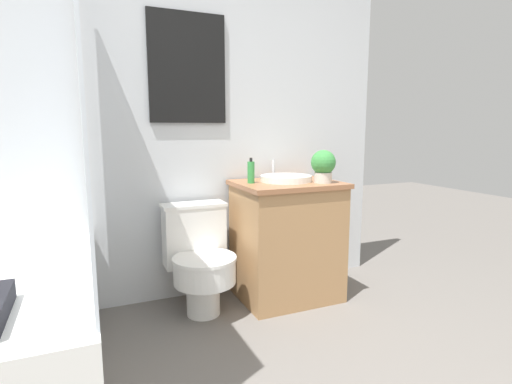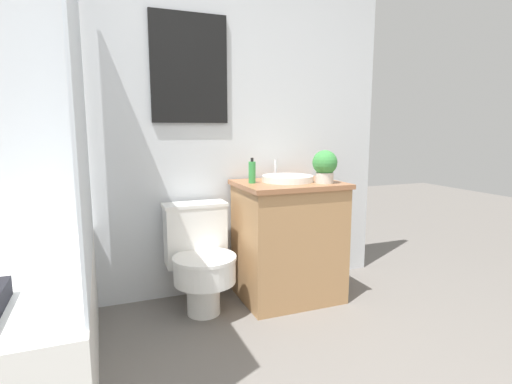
{
  "view_description": "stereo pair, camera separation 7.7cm",
  "coord_description": "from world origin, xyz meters",
  "views": [
    {
      "loc": [
        -0.44,
        -0.46,
        1.13
      ],
      "look_at": [
        0.48,
        1.66,
        0.76
      ],
      "focal_mm": 28.0,
      "sensor_mm": 36.0,
      "label": 1
    },
    {
      "loc": [
        -0.37,
        -0.48,
        1.13
      ],
      "look_at": [
        0.48,
        1.66,
        0.76
      ],
      "focal_mm": 28.0,
      "sensor_mm": 36.0,
      "label": 2
    }
  ],
  "objects": [
    {
      "name": "sink",
      "position": [
        0.77,
        1.85,
        0.81
      ],
      "size": [
        0.34,
        0.37,
        0.13
      ],
      "color": "white",
      "rests_on": "vanity"
    },
    {
      "name": "toilet",
      "position": [
        0.18,
        1.86,
        0.34
      ],
      "size": [
        0.4,
        0.51,
        0.66
      ],
      "color": "white",
      "rests_on": "ground_plane"
    },
    {
      "name": "wall_back",
      "position": [
        0.0,
        2.14,
        1.26
      ],
      "size": [
        3.22,
        0.07,
        2.5
      ],
      "color": "silver",
      "rests_on": "ground_plane"
    },
    {
      "name": "potted_plant",
      "position": [
        0.96,
        1.7,
        0.9
      ],
      "size": [
        0.16,
        0.16,
        0.21
      ],
      "color": "beige",
      "rests_on": "vanity"
    },
    {
      "name": "soap_bottle",
      "position": [
        0.53,
        1.87,
        0.86
      ],
      "size": [
        0.05,
        0.05,
        0.16
      ],
      "color": "green",
      "rests_on": "vanity"
    },
    {
      "name": "shower_area",
      "position": [
        -0.75,
        1.4,
        0.31
      ],
      "size": [
        0.69,
        1.42,
        1.98
      ],
      "color": "white",
      "rests_on": "ground_plane"
    },
    {
      "name": "vanity",
      "position": [
        0.77,
        1.83,
        0.39
      ],
      "size": [
        0.66,
        0.54,
        0.79
      ],
      "color": "#AD7F51",
      "rests_on": "ground_plane"
    }
  ]
}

